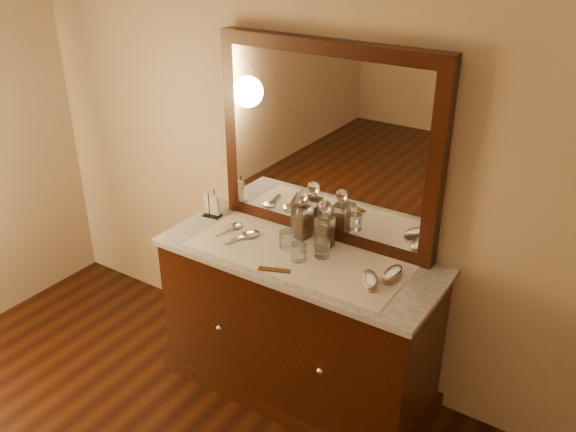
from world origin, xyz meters
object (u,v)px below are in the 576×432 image
object	(u,v)px
napkin_rack	(212,206)
decanter_right	(325,229)
pin_dish	(289,248)
hand_mirror_outer	(232,227)
mirror_frame	(327,144)
hand_mirror_inner	(247,235)
comb	(274,270)
brush_near	(370,281)
brush_far	(393,274)
decanter_left	(302,219)
dresser_cabinet	(298,326)

from	to	relation	value
napkin_rack	decanter_right	bearing A→B (deg)	2.81
pin_dish	hand_mirror_outer	world-z (taller)	hand_mirror_outer
mirror_frame	pin_dish	size ratio (longest dim) A/B	16.91
hand_mirror_inner	comb	bearing A→B (deg)	-33.00
pin_dish	decanter_right	size ratio (longest dim) A/B	0.28
mirror_frame	comb	distance (m)	0.67
napkin_rack	brush_near	bearing A→B (deg)	-8.54
pin_dish	hand_mirror_inner	xyz separation A→B (m)	(-0.26, -0.01, 0.00)
comb	napkin_rack	bearing A→B (deg)	132.45
comb	brush_far	world-z (taller)	brush_far
comb	decanter_right	size ratio (longest dim) A/B	0.60
comb	decanter_right	distance (m)	0.35
pin_dish	hand_mirror_outer	size ratio (longest dim) A/B	0.37
napkin_rack	decanter_left	world-z (taller)	decanter_left
comb	hand_mirror_outer	size ratio (longest dim) A/B	0.80
hand_mirror_inner	pin_dish	bearing A→B (deg)	1.59
comb	hand_mirror_inner	world-z (taller)	hand_mirror_inner
comb	brush_near	distance (m)	0.45
decanter_right	pin_dish	bearing A→B (deg)	-137.87
mirror_frame	napkin_rack	bearing A→B (deg)	-165.94
comb	decanter_right	world-z (taller)	decanter_right
decanter_left	decanter_right	distance (m)	0.15
comb	brush_near	world-z (taller)	brush_near
napkin_rack	hand_mirror_inner	distance (m)	0.33
decanter_right	brush_near	xyz separation A→B (m)	(0.35, -0.19, -0.08)
decanter_right	brush_near	size ratio (longest dim) A/B	1.46
pin_dish	comb	size ratio (longest dim) A/B	0.46
brush_near	hand_mirror_inner	xyz separation A→B (m)	(-0.74, 0.06, -0.01)
mirror_frame	pin_dish	distance (m)	0.55
brush_far	hand_mirror_inner	size ratio (longest dim) A/B	0.71
mirror_frame	brush_near	size ratio (longest dim) A/B	6.91
dresser_cabinet	decanter_right	bearing A→B (deg)	59.36
hand_mirror_inner	hand_mirror_outer	bearing A→B (deg)	165.94
napkin_rack	brush_far	world-z (taller)	napkin_rack
hand_mirror_inner	mirror_frame	bearing A→B (deg)	38.20
dresser_cabinet	comb	bearing A→B (deg)	-92.35
comb	pin_dish	bearing A→B (deg)	81.60
brush_near	napkin_rack	bearing A→B (deg)	171.46
brush_near	comb	bearing A→B (deg)	-162.48
mirror_frame	hand_mirror_outer	xyz separation A→B (m)	(-0.44, -0.22, -0.49)
napkin_rack	hand_mirror_inner	world-z (taller)	napkin_rack
decanter_left	mirror_frame	bearing A→B (deg)	51.12
pin_dish	dresser_cabinet	bearing A→B (deg)	-3.21
mirror_frame	brush_near	xyz separation A→B (m)	(0.42, -0.31, -0.47)
napkin_rack	brush_far	size ratio (longest dim) A/B	0.97
napkin_rack	decanter_left	bearing A→B (deg)	6.35
decanter_right	brush_far	xyz separation A→B (m)	(0.41, -0.08, -0.08)
decanter_right	hand_mirror_inner	size ratio (longest dim) A/B	1.17
mirror_frame	brush_far	bearing A→B (deg)	-23.06
dresser_cabinet	decanter_right	size ratio (longest dim) A/B	5.51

